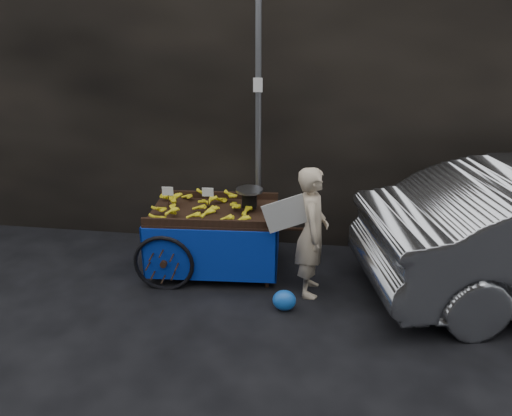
# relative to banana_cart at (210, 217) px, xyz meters

# --- Properties ---
(ground) EXTENTS (80.00, 80.00, 0.00)m
(ground) POSITION_rel_banana_cart_xyz_m (0.25, -0.66, -0.77)
(ground) COLOR black
(ground) RESTS_ON ground
(building_wall) EXTENTS (13.50, 2.00, 5.00)m
(building_wall) POSITION_rel_banana_cart_xyz_m (0.65, 1.94, 1.73)
(building_wall) COLOR black
(building_wall) RESTS_ON ground
(street_pole) EXTENTS (0.12, 0.10, 4.00)m
(street_pole) POSITION_rel_banana_cart_xyz_m (0.55, 0.63, 1.24)
(street_pole) COLOR slate
(street_pole) RESTS_ON ground
(banana_cart) EXTENTS (2.35, 1.24, 1.25)m
(banana_cart) POSITION_rel_banana_cart_xyz_m (0.00, 0.00, 0.00)
(banana_cart) COLOR black
(banana_cart) RESTS_ON ground
(vendor) EXTENTS (0.80, 0.61, 1.64)m
(vendor) POSITION_rel_banana_cart_xyz_m (1.34, -0.39, 0.05)
(vendor) COLOR #C3AF91
(vendor) RESTS_ON ground
(plastic_bag) EXTENTS (0.28, 0.22, 0.25)m
(plastic_bag) POSITION_rel_banana_cart_xyz_m (1.06, -0.85, -0.64)
(plastic_bag) COLOR blue
(plastic_bag) RESTS_ON ground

